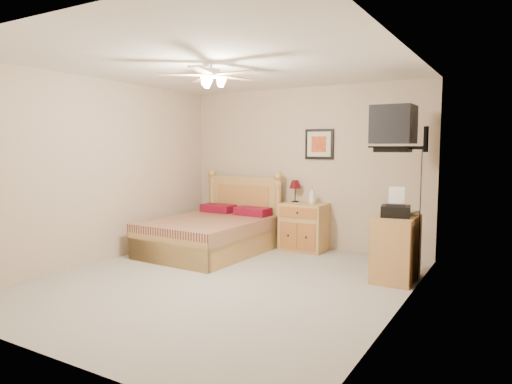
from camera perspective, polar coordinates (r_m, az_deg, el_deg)
floor at (r=5.48m, az=-4.15°, el=-11.13°), size 4.50×4.50×0.00m
ceiling at (r=5.32m, az=-4.35°, el=15.59°), size 4.00×4.50×0.04m
wall_back at (r=7.22m, az=5.95°, el=3.02°), size 4.00×0.04×2.50m
wall_front at (r=3.64m, az=-24.79°, el=-0.13°), size 4.00×0.04×2.50m
wall_left at (r=6.59m, az=-18.73°, el=2.50°), size 0.04×4.50×2.50m
wall_right at (r=4.44m, az=17.55°, el=1.10°), size 0.04×4.50×2.50m
bed at (r=6.82m, az=-5.91°, el=-2.60°), size 1.48×1.91×1.21m
nightstand at (r=7.04m, az=6.06°, el=-4.34°), size 0.67×0.51×0.72m
table_lamp at (r=7.13m, az=4.92°, el=0.12°), size 0.24×0.24×0.34m
lotion_bottle at (r=6.95m, az=7.04°, el=-0.42°), size 0.11×0.11×0.25m
framed_picture at (r=7.08m, az=7.92°, el=5.94°), size 0.46×0.04×0.46m
dresser at (r=5.68m, az=17.08°, el=-6.74°), size 0.46×0.66×0.77m
fax_machine at (r=5.52m, az=17.10°, el=-1.22°), size 0.38×0.39×0.34m
magazine_lower at (r=5.82m, az=17.72°, el=-2.47°), size 0.21×0.28×0.03m
magazine_upper at (r=5.81m, az=17.80°, el=-2.26°), size 0.21×0.26×0.02m
wall_tv at (r=5.79m, az=18.26°, el=7.65°), size 0.56×0.46×0.58m
ceiling_fan at (r=5.14m, az=-5.65°, el=14.36°), size 1.14×1.14×0.28m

